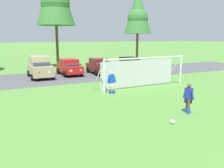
{
  "coord_description": "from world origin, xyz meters",
  "views": [
    {
      "loc": [
        -7.32,
        -1.24,
        4.01
      ],
      "look_at": [
        -0.69,
        11.69,
        1.16
      ],
      "focal_mm": 38.13,
      "sensor_mm": 36.0,
      "label": 1
    }
  ],
  "objects_px": {
    "player_midfield_center": "(188,98)",
    "player_defender_far": "(112,83)",
    "parked_car_slot_far_left": "(40,67)",
    "parked_car_slot_left": "(69,67)",
    "parked_car_slot_center": "(130,64)",
    "soccer_goal": "(140,71)",
    "parked_car_slot_center_left": "(99,66)",
    "soccer_ball": "(173,122)"
  },
  "relations": [
    {
      "from": "soccer_goal",
      "to": "parked_car_slot_far_left",
      "type": "distance_m",
      "value": 10.68
    },
    {
      "from": "soccer_ball",
      "to": "parked_car_slot_center_left",
      "type": "distance_m",
      "value": 16.48
    },
    {
      "from": "player_midfield_center",
      "to": "player_defender_far",
      "type": "xyz_separation_m",
      "value": [
        -1.58,
        5.91,
        0.0
      ]
    },
    {
      "from": "player_defender_far",
      "to": "parked_car_slot_center_left",
      "type": "xyz_separation_m",
      "value": [
        3.22,
        9.3,
        0.05
      ]
    },
    {
      "from": "parked_car_slot_left",
      "to": "player_defender_far",
      "type": "bearing_deg",
      "value": -89.65
    },
    {
      "from": "soccer_goal",
      "to": "parked_car_slot_left",
      "type": "height_order",
      "value": "soccer_goal"
    },
    {
      "from": "soccer_ball",
      "to": "soccer_goal",
      "type": "distance_m",
      "value": 8.66
    },
    {
      "from": "parked_car_slot_center_left",
      "to": "parked_car_slot_far_left",
      "type": "bearing_deg",
      "value": 177.22
    },
    {
      "from": "soccer_ball",
      "to": "parked_car_slot_center_left",
      "type": "bearing_deg",
      "value": 77.9
    },
    {
      "from": "player_midfield_center",
      "to": "player_defender_far",
      "type": "relative_size",
      "value": 1.0
    },
    {
      "from": "soccer_ball",
      "to": "player_defender_far",
      "type": "distance_m",
      "value": 6.83
    },
    {
      "from": "player_midfield_center",
      "to": "parked_car_slot_far_left",
      "type": "xyz_separation_m",
      "value": [
        -4.82,
        15.52,
        0.29
      ]
    },
    {
      "from": "parked_car_slot_center",
      "to": "parked_car_slot_left",
      "type": "bearing_deg",
      "value": 174.03
    },
    {
      "from": "player_midfield_center",
      "to": "soccer_ball",
      "type": "bearing_deg",
      "value": -154.01
    },
    {
      "from": "soccer_ball",
      "to": "parked_car_slot_center",
      "type": "distance_m",
      "value": 17.66
    },
    {
      "from": "parked_car_slot_far_left",
      "to": "parked_car_slot_left",
      "type": "height_order",
      "value": "parked_car_slot_far_left"
    },
    {
      "from": "parked_car_slot_far_left",
      "to": "parked_car_slot_left",
      "type": "distance_m",
      "value": 3.22
    },
    {
      "from": "soccer_goal",
      "to": "parked_car_slot_left",
      "type": "bearing_deg",
      "value": 110.01
    },
    {
      "from": "soccer_ball",
      "to": "parked_car_slot_left",
      "type": "xyz_separation_m",
      "value": [
        0.17,
        16.77,
        0.77
      ]
    },
    {
      "from": "soccer_ball",
      "to": "soccer_goal",
      "type": "bearing_deg",
      "value": 66.58
    },
    {
      "from": "parked_car_slot_far_left",
      "to": "parked_car_slot_center",
      "type": "xyz_separation_m",
      "value": [
        10.43,
        -0.39,
        -0.24
      ]
    },
    {
      "from": "parked_car_slot_far_left",
      "to": "parked_car_slot_left",
      "type": "relative_size",
      "value": 1.11
    },
    {
      "from": "parked_car_slot_center_left",
      "to": "player_defender_far",
      "type": "bearing_deg",
      "value": -109.08
    },
    {
      "from": "parked_car_slot_far_left",
      "to": "parked_car_slot_center",
      "type": "distance_m",
      "value": 10.44
    },
    {
      "from": "parked_car_slot_center",
      "to": "parked_car_slot_center_left",
      "type": "bearing_deg",
      "value": 178.84
    },
    {
      "from": "soccer_ball",
      "to": "parked_car_slot_left",
      "type": "height_order",
      "value": "parked_car_slot_left"
    },
    {
      "from": "player_midfield_center",
      "to": "parked_car_slot_center",
      "type": "distance_m",
      "value": 16.13
    },
    {
      "from": "player_midfield_center",
      "to": "parked_car_slot_left",
      "type": "distance_m",
      "value": 15.97
    },
    {
      "from": "player_midfield_center",
      "to": "parked_car_slot_center_left",
      "type": "bearing_deg",
      "value": 83.84
    },
    {
      "from": "soccer_ball",
      "to": "parked_car_slot_center",
      "type": "relative_size",
      "value": 0.05
    },
    {
      "from": "player_defender_far",
      "to": "parked_car_slot_far_left",
      "type": "height_order",
      "value": "parked_car_slot_far_left"
    },
    {
      "from": "parked_car_slot_left",
      "to": "parked_car_slot_center",
      "type": "height_order",
      "value": "same"
    },
    {
      "from": "soccer_goal",
      "to": "parked_car_slot_center",
      "type": "relative_size",
      "value": 1.77
    },
    {
      "from": "parked_car_slot_left",
      "to": "soccer_ball",
      "type": "bearing_deg",
      "value": -90.59
    },
    {
      "from": "parked_car_slot_far_left",
      "to": "parked_car_slot_center_left",
      "type": "bearing_deg",
      "value": -2.78
    },
    {
      "from": "parked_car_slot_far_left",
      "to": "soccer_goal",
      "type": "bearing_deg",
      "value": -53.01
    },
    {
      "from": "parked_car_slot_far_left",
      "to": "player_midfield_center",
      "type": "bearing_deg",
      "value": -72.73
    },
    {
      "from": "player_midfield_center",
      "to": "parked_car_slot_center",
      "type": "xyz_separation_m",
      "value": [
        5.6,
        15.13,
        0.05
      ]
    },
    {
      "from": "parked_car_slot_far_left",
      "to": "parked_car_slot_left",
      "type": "xyz_separation_m",
      "value": [
        3.19,
        0.36,
        -0.24
      ]
    },
    {
      "from": "soccer_goal",
      "to": "parked_car_slot_center",
      "type": "height_order",
      "value": "soccer_goal"
    },
    {
      "from": "soccer_goal",
      "to": "player_defender_far",
      "type": "bearing_deg",
      "value": -161.18
    },
    {
      "from": "parked_car_slot_left",
      "to": "parked_car_slot_center",
      "type": "xyz_separation_m",
      "value": [
        7.24,
        -0.76,
        0.0
      ]
    }
  ]
}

